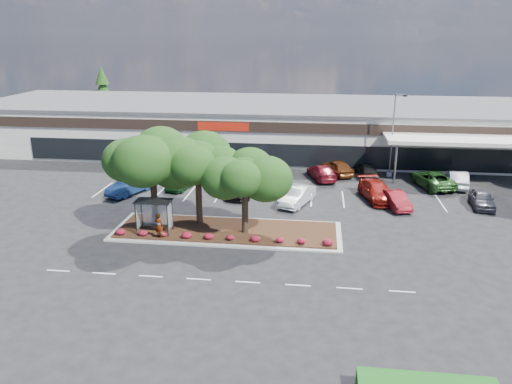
# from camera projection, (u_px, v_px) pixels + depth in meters

# --- Properties ---
(ground) EXTENTS (160.00, 160.00, 0.00)m
(ground) POSITION_uv_depth(u_px,v_px,m) (245.00, 255.00, 35.64)
(ground) COLOR black
(ground) RESTS_ON ground
(retail_store) EXTENTS (80.40, 25.20, 6.25)m
(retail_store) POSITION_uv_depth(u_px,v_px,m) (282.00, 126.00, 66.68)
(retail_store) COLOR white
(retail_store) RESTS_ON ground
(landscape_island) EXTENTS (18.00, 6.00, 0.26)m
(landscape_island) POSITION_uv_depth(u_px,v_px,m) (227.00, 231.00, 39.61)
(landscape_island) COLOR #A8A8A3
(landscape_island) RESTS_ON ground
(lane_markings) EXTENTS (33.12, 20.06, 0.01)m
(lane_markings) POSITION_uv_depth(u_px,v_px,m) (260.00, 206.00, 45.49)
(lane_markings) COLOR silver
(lane_markings) RESTS_ON ground
(shrub_row) EXTENTS (17.00, 0.80, 0.50)m
(shrub_row) POSITION_uv_depth(u_px,v_px,m) (222.00, 237.00, 37.51)
(shrub_row) COLOR maroon
(shrub_row) RESTS_ON landscape_island
(bus_shelter) EXTENTS (2.75, 1.55, 2.59)m
(bus_shelter) POSITION_uv_depth(u_px,v_px,m) (154.00, 206.00, 38.61)
(bus_shelter) COLOR black
(bus_shelter) RESTS_ON landscape_island
(island_tree_west) EXTENTS (7.20, 7.20, 7.89)m
(island_tree_west) POSITION_uv_depth(u_px,v_px,m) (153.00, 177.00, 39.55)
(island_tree_west) COLOR #15350F
(island_tree_west) RESTS_ON landscape_island
(island_tree_mid) EXTENTS (6.60, 6.60, 7.32)m
(island_tree_mid) POSITION_uv_depth(u_px,v_px,m) (198.00, 180.00, 39.88)
(island_tree_mid) COLOR #15350F
(island_tree_mid) RESTS_ON landscape_island
(island_tree_east) EXTENTS (5.80, 5.80, 6.50)m
(island_tree_east) POSITION_uv_depth(u_px,v_px,m) (245.00, 192.00, 38.11)
(island_tree_east) COLOR #15350F
(island_tree_east) RESTS_ON landscape_island
(conifer_north_west) EXTENTS (4.40, 4.40, 10.00)m
(conifer_north_west) POSITION_uv_depth(u_px,v_px,m) (104.00, 97.00, 81.11)
(conifer_north_west) COLOR #15350F
(conifer_north_west) RESTS_ON ground
(person_waiting) EXTENTS (0.84, 0.70, 1.98)m
(person_waiting) POSITION_uv_depth(u_px,v_px,m) (159.00, 226.00, 37.67)
(person_waiting) COLOR #594C47
(person_waiting) RESTS_ON landscape_island
(light_pole) EXTENTS (1.41, 0.78, 9.03)m
(light_pole) POSITION_uv_depth(u_px,v_px,m) (393.00, 141.00, 53.87)
(light_pole) COLOR #A8A8A3
(light_pole) RESTS_ON ground
(car_0) EXTENTS (3.71, 5.42, 1.69)m
(car_0) POSITION_uv_depth(u_px,v_px,m) (130.00, 186.00, 48.82)
(car_0) COLOR navy
(car_0) RESTS_ON ground
(car_1) EXTENTS (2.87, 4.95, 1.58)m
(car_1) POSITION_uv_depth(u_px,v_px,m) (182.00, 181.00, 50.58)
(car_1) COLOR #14471C
(car_1) RESTS_ON ground
(car_2) EXTENTS (3.33, 4.91, 1.55)m
(car_2) POSITION_uv_depth(u_px,v_px,m) (232.00, 188.00, 48.30)
(car_2) COLOR black
(car_2) RESTS_ON ground
(car_3) EXTENTS (2.62, 5.96, 1.70)m
(car_3) POSITION_uv_depth(u_px,v_px,m) (242.00, 186.00, 48.60)
(car_3) COLOR black
(car_3) RESTS_ON ground
(car_4) EXTENTS (3.26, 5.43, 1.47)m
(car_4) POSITION_uv_depth(u_px,v_px,m) (268.00, 184.00, 49.68)
(car_4) COLOR silver
(car_4) RESTS_ON ground
(car_5) EXTENTS (3.48, 5.40, 1.68)m
(car_5) POSITION_uv_depth(u_px,v_px,m) (297.00, 196.00, 45.82)
(car_5) COLOR silver
(car_5) RESTS_ON ground
(car_6) EXTENTS (2.58, 4.67, 1.46)m
(car_6) POSITION_uv_depth(u_px,v_px,m) (396.00, 200.00, 45.01)
(car_6) COLOR maroon
(car_6) RESTS_ON ground
(car_7) EXTENTS (3.74, 6.28, 1.71)m
(car_7) POSITION_uv_depth(u_px,v_px,m) (377.00, 191.00, 47.07)
(car_7) COLOR maroon
(car_7) RESTS_ON ground
(car_8) EXTENTS (2.25, 4.70, 1.55)m
(car_8) POSITION_uv_depth(u_px,v_px,m) (482.00, 199.00, 45.23)
(car_8) COLOR #4E4D54
(car_8) RESTS_ON ground
(car_9) EXTENTS (3.63, 6.18, 1.61)m
(car_9) POSITION_uv_depth(u_px,v_px,m) (150.00, 166.00, 56.01)
(car_9) COLOR white
(car_9) RESTS_ON ground
(car_10) EXTENTS (2.07, 4.22, 1.38)m
(car_10) POSITION_uv_depth(u_px,v_px,m) (222.00, 174.00, 53.16)
(car_10) COLOR navy
(car_10) RESTS_ON ground
(car_11) EXTENTS (2.22, 4.22, 1.32)m
(car_11) POSITION_uv_depth(u_px,v_px,m) (245.00, 169.00, 55.22)
(car_11) COLOR navy
(car_11) RESTS_ON ground
(car_12) EXTENTS (2.70, 4.68, 1.46)m
(car_12) POSITION_uv_depth(u_px,v_px,m) (244.00, 174.00, 53.31)
(car_12) COLOR silver
(car_12) RESTS_ON ground
(car_13) EXTENTS (3.67, 5.78, 1.56)m
(car_13) POSITION_uv_depth(u_px,v_px,m) (322.00, 172.00, 53.71)
(car_13) COLOR maroon
(car_13) RESTS_ON ground
(car_14) EXTENTS (3.89, 5.35, 1.69)m
(car_14) POSITION_uv_depth(u_px,v_px,m) (337.00, 167.00, 55.34)
(car_14) COLOR brown
(car_14) RESTS_ON ground
(car_15) EXTENTS (2.65, 4.92, 1.59)m
(car_15) POSITION_uv_depth(u_px,v_px,m) (367.00, 169.00, 54.71)
(car_15) COLOR black
(car_15) RESTS_ON ground
(car_16) EXTENTS (4.27, 6.61, 1.69)m
(car_16) POSITION_uv_depth(u_px,v_px,m) (432.00, 179.00, 50.99)
(car_16) COLOR #23511F
(car_16) RESTS_ON ground
(car_17) EXTENTS (2.59, 5.37, 1.70)m
(car_17) POSITION_uv_depth(u_px,v_px,m) (457.00, 179.00, 51.03)
(car_17) COLOR silver
(car_17) RESTS_ON ground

